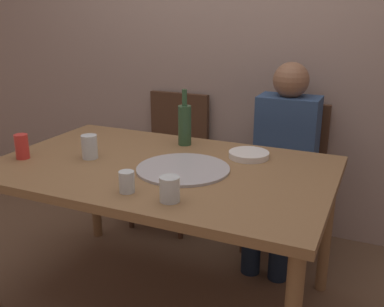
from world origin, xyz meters
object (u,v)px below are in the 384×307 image
(pizza_tray, at_px, (183,169))
(tumbler_near, at_px, (170,189))
(soda_can, at_px, (22,146))
(plate_stack, at_px, (249,155))
(chair_right, at_px, (287,166))
(dining_table, at_px, (161,179))
(wine_glass, at_px, (127,182))
(wine_bottle, at_px, (185,124))
(guest_in_sweater, at_px, (283,154))
(tumbler_far, at_px, (90,147))
(chair_left, at_px, (172,150))

(pizza_tray, height_order, tumbler_near, tumbler_near)
(soda_can, xyz_separation_m, plate_stack, (1.02, 0.47, -0.05))
(pizza_tray, bearing_deg, chair_right, 72.27)
(dining_table, relative_size, tumbler_near, 16.10)
(wine_glass, bearing_deg, pizza_tray, 73.34)
(wine_bottle, xyz_separation_m, tumbler_near, (0.26, -0.70, -0.07))
(dining_table, relative_size, pizza_tray, 3.70)
(pizza_tray, xyz_separation_m, guest_in_sweater, (0.29, 0.76, -0.12))
(tumbler_far, height_order, chair_left, chair_left)
(chair_left, bearing_deg, wine_bottle, 122.99)
(soda_can, bearing_deg, chair_right, 44.94)
(plate_stack, bearing_deg, pizza_tray, -126.95)
(tumbler_far, bearing_deg, pizza_tray, 3.86)
(tumbler_far, height_order, wine_glass, tumbler_far)
(pizza_tray, height_order, wine_glass, wine_glass)
(tumbler_far, relative_size, wine_glass, 1.34)
(soda_can, height_order, guest_in_sweater, guest_in_sweater)
(tumbler_far, xyz_separation_m, chair_left, (-0.02, 0.95, -0.30))
(wine_bottle, bearing_deg, plate_stack, -10.56)
(chair_left, xyz_separation_m, chair_right, (0.81, 0.00, 0.00))
(tumbler_near, relative_size, wine_glass, 1.12)
(dining_table, distance_m, plate_stack, 0.45)
(tumbler_near, height_order, tumbler_far, tumbler_far)
(chair_right, bearing_deg, tumbler_near, 81.23)
(dining_table, xyz_separation_m, pizza_tray, (0.12, -0.02, 0.08))
(chair_right, relative_size, guest_in_sweater, 0.77)
(tumbler_near, bearing_deg, chair_left, 116.42)
(wine_bottle, relative_size, plate_stack, 1.52)
(tumbler_near, xyz_separation_m, wine_glass, (-0.20, 0.01, -0.01))
(plate_stack, height_order, chair_left, chair_left)
(chair_left, relative_size, chair_right, 1.00)
(tumbler_near, relative_size, plate_stack, 0.49)
(wine_bottle, xyz_separation_m, guest_in_sweater, (0.46, 0.40, -0.23))
(wine_bottle, bearing_deg, wine_glass, -84.49)
(tumbler_far, height_order, guest_in_sweater, guest_in_sweater)
(dining_table, bearing_deg, chair_left, 113.77)
(pizza_tray, distance_m, chair_right, 0.99)
(dining_table, xyz_separation_m, soda_can, (-0.67, -0.19, 0.13))
(tumbler_near, bearing_deg, plate_stack, 78.99)
(chair_right, bearing_deg, tumbler_far, 50.33)
(dining_table, height_order, tumbler_far, tumbler_far)
(tumbler_near, bearing_deg, soda_can, 169.91)
(chair_left, distance_m, chair_right, 0.81)
(wine_glass, bearing_deg, guest_in_sweater, 70.29)
(wine_glass, bearing_deg, tumbler_far, 143.85)
(dining_table, distance_m, guest_in_sweater, 0.85)
(guest_in_sweater, bearing_deg, tumbler_far, 45.37)
(pizza_tray, distance_m, wine_glass, 0.34)
(tumbler_far, height_order, soda_can, soda_can)
(plate_stack, xyz_separation_m, chair_left, (-0.74, 0.62, -0.25))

